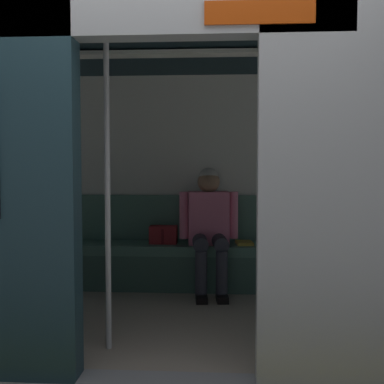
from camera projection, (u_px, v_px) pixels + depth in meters
The scene contains 7 objects.
ground_plane at pixel (167, 381), 2.77m from camera, with size 60.00×60.00×0.00m, color gray.
train_car at pixel (174, 132), 3.78m from camera, with size 6.40×2.51×2.19m.
bench_seat at pixel (191, 255), 4.75m from camera, with size 2.63×0.44×0.43m.
person_seated at pixel (209, 222), 4.67m from camera, with size 0.55×0.70×1.16m.
handbag at pixel (163, 235), 4.79m from camera, with size 0.26×0.15×0.17m.
book at pixel (244, 243), 4.75m from camera, with size 0.15×0.22×0.03m, color gold.
grab_pole_door at pixel (108, 191), 3.19m from camera, with size 0.04×0.04×2.05m, color silver.
Camera 1 is at (-0.32, 2.69, 1.21)m, focal length 46.86 mm.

